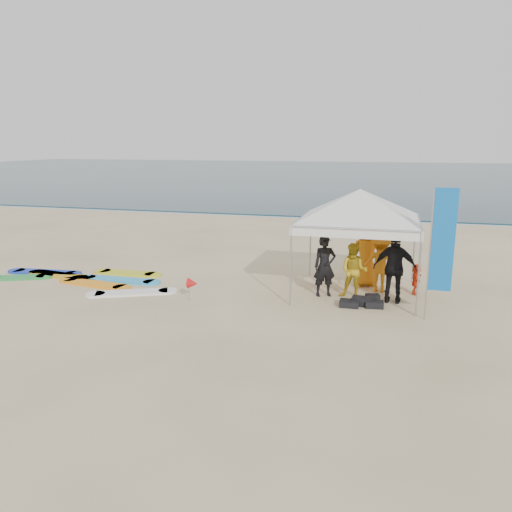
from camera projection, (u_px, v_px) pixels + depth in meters
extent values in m
plane|color=beige|center=(225.00, 331.00, 11.46)|extent=(120.00, 120.00, 0.00)
cube|color=#0C2633|center=(367.00, 174.00, 67.87)|extent=(160.00, 84.00, 0.08)
cube|color=silver|center=(327.00, 218.00, 28.57)|extent=(160.00, 1.20, 0.01)
imported|color=black|center=(325.00, 266.00, 13.92)|extent=(0.74, 0.63, 1.72)
imported|color=gold|center=(354.00, 271.00, 13.74)|extent=(0.80, 0.65, 1.55)
imported|color=orange|center=(380.00, 263.00, 14.34)|extent=(1.13, 0.71, 1.68)
imported|color=black|center=(395.00, 268.00, 13.29)|extent=(1.16, 0.54, 1.93)
imported|color=orange|center=(366.00, 254.00, 14.90)|extent=(1.10, 0.90, 1.94)
imported|color=red|center=(416.00, 279.00, 14.16)|extent=(0.32, 0.83, 0.88)
cylinder|color=#A5A5A8|center=(310.00, 243.00, 16.04)|extent=(0.05, 0.05, 2.13)
cylinder|color=#A5A5A8|center=(414.00, 249.00, 15.22)|extent=(0.05, 0.05, 2.13)
cylinder|color=#A5A5A8|center=(291.00, 266.00, 13.03)|extent=(0.05, 0.05, 2.13)
cylinder|color=#A5A5A8|center=(419.00, 275.00, 12.21)|extent=(0.05, 0.05, 2.13)
cube|color=white|center=(354.00, 234.00, 12.41)|extent=(3.30, 0.02, 0.24)
cube|color=white|center=(362.00, 216.00, 15.42)|extent=(3.30, 0.02, 0.24)
cube|color=white|center=(302.00, 222.00, 14.33)|extent=(0.02, 3.30, 0.24)
cube|color=white|center=(419.00, 226.00, 13.50)|extent=(0.02, 3.30, 0.24)
pyramid|color=white|center=(360.00, 189.00, 13.70)|extent=(4.52, 4.52, 0.85)
cylinder|color=#A5A5A8|center=(430.00, 253.00, 11.85)|extent=(0.04, 0.04, 3.31)
cube|color=blue|center=(443.00, 240.00, 11.71)|extent=(0.52, 0.03, 2.46)
cylinder|color=#A5A5A8|center=(189.00, 290.00, 13.59)|extent=(0.02, 0.02, 0.60)
cone|color=red|center=(193.00, 283.00, 13.51)|extent=(0.28, 0.28, 0.28)
cube|color=black|center=(363.00, 301.00, 13.24)|extent=(0.60, 0.42, 0.22)
cube|color=black|center=(374.00, 304.00, 13.06)|extent=(0.49, 0.35, 0.18)
cube|color=black|center=(349.00, 303.00, 13.16)|extent=(0.51, 0.41, 0.16)
cube|color=black|center=(373.00, 298.00, 13.56)|extent=(0.42, 0.35, 0.20)
cube|color=orange|center=(94.00, 284.00, 15.16)|extent=(2.12, 0.84, 0.07)
cube|color=gold|center=(127.00, 273.00, 16.40)|extent=(1.82, 0.58, 0.07)
cube|color=orange|center=(58.00, 275.00, 16.16)|extent=(1.84, 0.78, 0.07)
cube|color=#2BA7EA|center=(119.00, 280.00, 15.56)|extent=(2.24, 0.58, 0.07)
cube|color=green|center=(18.00, 277.00, 15.86)|extent=(1.70, 1.15, 0.07)
cube|color=white|center=(132.00, 293.00, 14.25)|extent=(2.06, 1.33, 0.07)
cube|color=#1632BD|center=(45.00, 272.00, 16.50)|extent=(2.10, 0.72, 0.07)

